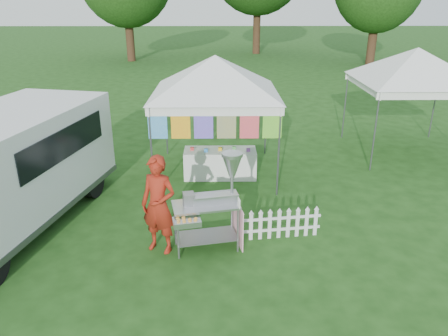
{
  "coord_description": "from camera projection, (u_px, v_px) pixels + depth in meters",
  "views": [
    {
      "loc": [
        0.09,
        -7.09,
        4.34
      ],
      "look_at": [
        0.18,
        1.02,
        1.1
      ],
      "focal_mm": 35.0,
      "sensor_mm": 36.0,
      "label": 1
    }
  ],
  "objects": [
    {
      "name": "donut_cart",
      "position": [
        216.0,
        195.0,
        7.66
      ],
      "size": [
        1.31,
        1.11,
        1.8
      ],
      "rotation": [
        0.0,
        0.0,
        0.2
      ],
      "color": "gray",
      "rests_on": "ground"
    },
    {
      "name": "vendor",
      "position": [
        159.0,
        205.0,
        7.64
      ],
      "size": [
        0.77,
        0.65,
        1.81
      ],
      "primitive_type": "imported",
      "rotation": [
        0.0,
        0.0,
        -0.39
      ],
      "color": "maroon",
      "rests_on": "ground"
    },
    {
      "name": "canopy_right",
      "position": [
        419.0,
        48.0,
        11.78
      ],
      "size": [
        4.24,
        4.24,
        3.45
      ],
      "color": "#59595E",
      "rests_on": "ground"
    },
    {
      "name": "picket_fence",
      "position": [
        279.0,
        224.0,
        8.25
      ],
      "size": [
        1.61,
        0.24,
        0.56
      ],
      "rotation": [
        0.0,
        0.0,
        0.13
      ],
      "color": "silver",
      "rests_on": "ground"
    },
    {
      "name": "display_table",
      "position": [
        220.0,
        163.0,
        11.04
      ],
      "size": [
        1.8,
        0.7,
        0.71
      ],
      "primitive_type": "cube",
      "color": "white",
      "rests_on": "ground"
    },
    {
      "name": "ground",
      "position": [
        215.0,
        242.0,
        8.19
      ],
      "size": [
        120.0,
        120.0,
        0.0
      ],
      "primitive_type": "plane",
      "color": "#1B4012",
      "rests_on": "ground"
    },
    {
      "name": "cargo_van",
      "position": [
        4.0,
        170.0,
        8.38
      ],
      "size": [
        3.25,
        5.7,
        2.23
      ],
      "rotation": [
        0.0,
        0.0,
        -0.22
      ],
      "color": "silver",
      "rests_on": "ground"
    },
    {
      "name": "canopy_main",
      "position": [
        215.0,
        55.0,
        10.33
      ],
      "size": [
        4.24,
        4.24,
        3.45
      ],
      "color": "#59595E",
      "rests_on": "ground"
    }
  ]
}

